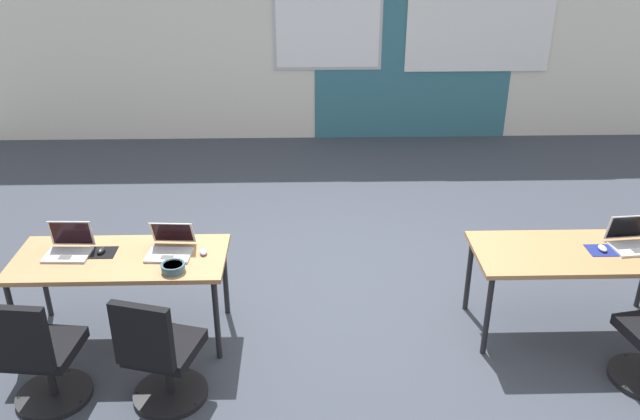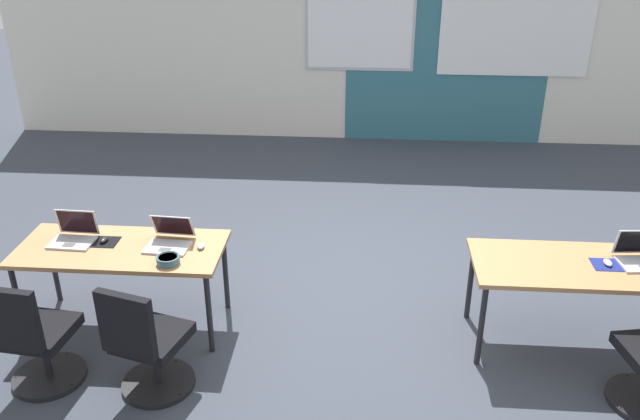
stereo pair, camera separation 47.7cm
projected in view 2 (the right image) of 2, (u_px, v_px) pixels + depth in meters
ground_plane at (347, 292)px, 5.81m from camera, size 24.00×24.00×0.00m
back_wall_assembly at (364, 38)px, 8.96m from camera, size 10.00×0.27×2.80m
desk_near_left at (121, 254)px, 5.10m from camera, size 1.60×0.70×0.72m
desk_near_right at (581, 271)px, 4.86m from camera, size 1.60×0.70×0.72m
laptop_near_left_inner at (169, 240)px, 5.08m from camera, size 0.35×0.34×0.22m
mouse_near_left_inner at (201, 246)px, 5.05m from camera, size 0.07×0.11×0.03m
chair_near_left_inner at (147, 348)px, 4.49m from camera, size 0.54×0.60×0.92m
laptop_near_right_end at (640, 256)px, 4.84m from camera, size 0.35×0.31×0.23m
mousepad_near_right_end at (607, 265)px, 4.82m from camera, size 0.22×0.19×0.00m
mouse_near_right_end at (608, 262)px, 4.82m from camera, size 0.06×0.10×0.03m
laptop_near_left_end at (74, 235)px, 5.14m from camera, size 0.34×0.28×0.24m
mousepad_near_left_end at (104, 242)px, 5.14m from camera, size 0.22×0.19×0.00m
mouse_near_left_end at (104, 240)px, 5.13m from camera, size 0.07×0.10×0.03m
chair_near_left_end at (35, 342)px, 4.55m from camera, size 0.52×0.56×0.92m
snack_bowl at (168, 259)px, 4.83m from camera, size 0.18×0.18×0.06m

